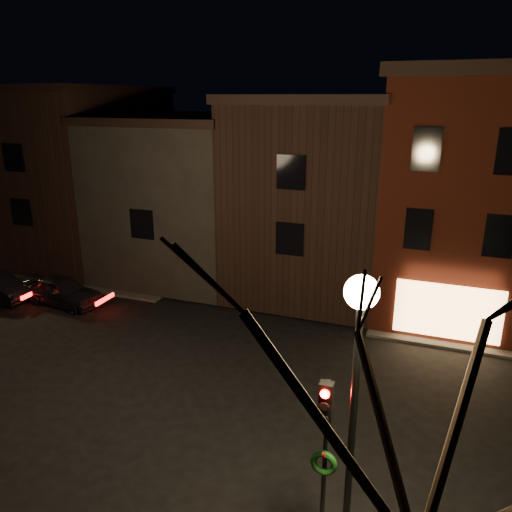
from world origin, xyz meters
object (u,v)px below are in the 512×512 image
Objects in this scene: parked_car_a at (62,291)px; street_lamp_near at (358,352)px; bare_tree_right at (438,395)px; traffic_signal at (325,440)px.

street_lamp_near is at bearing -116.20° from parked_car_a.
parked_car_a is (-15.23, 9.36, -4.49)m from street_lamp_near.
parked_car_a is at bearing 144.35° from bare_tree_right.
bare_tree_right reaches higher than traffic_signal.
parked_car_a is (-14.63, 8.87, -2.12)m from traffic_signal.
street_lamp_near is 18.43m from parked_car_a.
parked_car_a is (-16.53, 11.86, -5.46)m from bare_tree_right.
street_lamp_near is 1.60× the size of traffic_signal.
traffic_signal is at bearing 122.41° from bare_tree_right.
traffic_signal is 4.87m from bare_tree_right.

